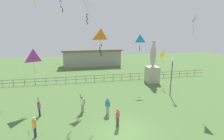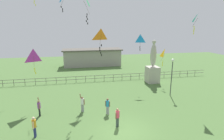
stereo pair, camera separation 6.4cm
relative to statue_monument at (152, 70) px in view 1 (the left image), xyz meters
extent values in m
plane|color=#4C7038|center=(-7.59, -11.86, -1.97)|extent=(80.00, 80.00, 0.00)
cube|color=#B2AD9E|center=(0.00, 0.00, -0.76)|extent=(1.76, 1.76, 2.41)
ellipsoid|color=#B2AD9E|center=(0.00, 0.00, 2.14)|extent=(0.90, 0.76, 3.41)
sphere|color=#B2AD9E|center=(0.00, 0.00, 4.10)|extent=(0.56, 0.56, 0.56)
cylinder|color=#38383D|center=(0.02, -5.41, 0.13)|extent=(0.10, 0.10, 4.19)
sphere|color=white|center=(0.02, -5.41, 2.37)|extent=(0.36, 0.36, 0.36)
cylinder|color=#99999E|center=(-10.75, -7.79, -1.56)|extent=(0.14, 0.14, 0.81)
cylinder|color=#99999E|center=(-10.60, -7.85, -1.56)|extent=(0.14, 0.14, 0.81)
cylinder|color=white|center=(-10.67, -7.82, -0.87)|extent=(0.30, 0.30, 0.57)
sphere|color=#8C6647|center=(-10.67, -7.82, -0.48)|extent=(0.22, 0.22, 0.22)
cylinder|color=#8C6647|center=(-10.84, -7.70, -0.37)|extent=(0.15, 0.19, 0.55)
cylinder|color=#8C6647|center=(-10.49, -7.89, -0.91)|extent=(0.09, 0.09, 0.54)
cylinder|color=black|center=(-14.67, -7.82, -1.58)|extent=(0.13, 0.13, 0.78)
cylinder|color=black|center=(-14.61, -7.96, -1.58)|extent=(0.13, 0.13, 0.78)
cylinder|color=purple|center=(-14.64, -7.89, -0.91)|extent=(0.28, 0.28, 0.55)
sphere|color=#8C6647|center=(-14.64, -7.89, -0.53)|extent=(0.21, 0.21, 0.21)
cylinder|color=#8C6647|center=(-14.67, -7.69, -0.42)|extent=(0.21, 0.15, 0.53)
cylinder|color=#8C6647|center=(-14.57, -8.06, -0.95)|extent=(0.09, 0.09, 0.52)
cylinder|color=#3F4C47|center=(-8.00, -11.19, -1.55)|extent=(0.14, 0.14, 0.84)
cylinder|color=#3F4C47|center=(-7.87, -11.09, -1.55)|extent=(0.14, 0.14, 0.84)
cylinder|color=#D83F59|center=(-7.93, -11.14, -0.83)|extent=(0.31, 0.31, 0.59)
sphere|color=#8C6647|center=(-7.93, -11.14, -0.43)|extent=(0.22, 0.22, 0.22)
cylinder|color=#8C6647|center=(-8.10, -11.26, -0.87)|extent=(0.09, 0.09, 0.56)
cylinder|color=#8C6647|center=(-7.77, -11.02, -0.87)|extent=(0.09, 0.09, 0.56)
cylinder|color=#99999E|center=(-8.28, -8.83, -1.56)|extent=(0.14, 0.14, 0.82)
cylinder|color=#99999E|center=(-8.42, -8.75, -1.56)|extent=(0.14, 0.14, 0.82)
cylinder|color=#268CBF|center=(-8.35, -8.79, -0.85)|extent=(0.30, 0.30, 0.58)
sphere|color=#8C6647|center=(-8.35, -8.79, -0.45)|extent=(0.22, 0.22, 0.22)
cylinder|color=#8C6647|center=(-8.17, -8.89, -0.89)|extent=(0.09, 0.09, 0.55)
cylinder|color=#8C6647|center=(-8.52, -8.69, -0.89)|extent=(0.09, 0.09, 0.55)
cylinder|color=navy|center=(-14.36, -11.41, -1.55)|extent=(0.14, 0.14, 0.84)
cylinder|color=navy|center=(-14.35, -11.25, -1.55)|extent=(0.14, 0.14, 0.84)
cylinder|color=orange|center=(-14.36, -11.33, -0.83)|extent=(0.31, 0.31, 0.59)
sphere|color=beige|center=(-14.36, -11.33, -0.43)|extent=(0.22, 0.22, 0.22)
cylinder|color=beige|center=(-14.37, -11.53, -0.87)|extent=(0.09, 0.09, 0.56)
cylinder|color=beige|center=(-14.34, -11.12, -0.87)|extent=(0.09, 0.09, 0.56)
cylinder|color=#4C381E|center=(-12.30, -3.10, 8.72)|extent=(0.42, 0.13, 0.90)
cube|color=black|center=(-12.40, -3.15, 8.27)|extent=(0.08, 0.02, 0.20)
cube|color=black|center=(-12.27, -3.09, 8.05)|extent=(0.09, 0.02, 0.20)
cube|color=black|center=(-12.27, -3.09, 7.83)|extent=(0.09, 0.04, 0.20)
pyramid|color=#198CD1|center=(-2.66, -1.45, 4.68)|extent=(1.08, 0.73, 1.07)
cylinder|color=#4C381E|center=(-2.72, -1.68, 4.14)|extent=(0.14, 0.48, 1.07)
cube|color=black|center=(-2.74, -1.69, 3.62)|extent=(0.10, 0.04, 0.21)
cube|color=black|center=(-2.72, -1.68, 3.40)|extent=(0.08, 0.05, 0.20)
cube|color=black|center=(-2.70, -1.67, 3.18)|extent=(0.11, 0.04, 0.21)
pyramid|color=yellow|center=(1.16, -1.19, 2.62)|extent=(0.53, 0.80, 1.16)
cylinder|color=#4C381E|center=(0.91, -1.19, 2.04)|extent=(0.52, 0.02, 1.16)
cube|color=yellow|center=(0.97, -1.16, 1.48)|extent=(0.11, 0.01, 0.21)
cube|color=yellow|center=(0.90, -1.19, 1.26)|extent=(0.09, 0.04, 0.20)
cube|color=yellow|center=(0.90, -1.19, 1.04)|extent=(0.09, 0.02, 0.20)
cube|color=yellow|center=(0.92, -1.18, 0.82)|extent=(0.11, 0.05, 0.21)
pyramid|color=#B22DB2|center=(-15.16, -5.57, 3.37)|extent=(1.28, 0.91, 1.40)
cylinder|color=#4C381E|center=(-15.25, -5.37, 2.67)|extent=(0.20, 0.42, 1.41)
cube|color=yellow|center=(-15.25, -5.37, 2.01)|extent=(0.09, 0.05, 0.20)
cube|color=yellow|center=(-15.25, -5.37, 1.79)|extent=(0.11, 0.04, 0.21)
cube|color=yellow|center=(-15.19, -5.34, 1.57)|extent=(0.09, 0.01, 0.20)
cylinder|color=#4C381E|center=(-9.84, -5.43, 8.10)|extent=(0.62, 0.14, 1.47)
cube|color=black|center=(-9.80, -5.41, 7.39)|extent=(0.08, 0.05, 0.20)
cube|color=black|center=(-9.84, -5.43, 7.17)|extent=(0.08, 0.04, 0.20)
cube|color=black|center=(-9.77, -5.39, 6.95)|extent=(0.11, 0.03, 0.21)
cube|color=black|center=(-9.88, -5.45, 6.73)|extent=(0.11, 0.03, 0.21)
cube|color=black|center=(-9.76, -5.39, 6.51)|extent=(0.09, 0.04, 0.20)
cube|color=yellow|center=(-15.95, 1.32, 9.34)|extent=(0.12, 0.02, 0.21)
cube|color=yellow|center=(-15.99, 1.30, 9.12)|extent=(0.10, 0.04, 0.21)
cube|color=yellow|center=(-15.86, 1.37, 8.90)|extent=(0.11, 0.02, 0.21)
pyramid|color=#19B2B2|center=(1.32, -7.33, 7.05)|extent=(0.94, 0.98, 0.88)
cylinder|color=#4C381E|center=(1.15, -7.17, 6.62)|extent=(0.36, 0.32, 0.88)
cube|color=yellow|center=(1.07, -7.21, 6.17)|extent=(0.11, 0.02, 0.21)
cube|color=yellow|center=(1.13, -7.18, 5.95)|extent=(0.10, 0.04, 0.20)
cube|color=yellow|center=(1.10, -7.19, 5.73)|extent=(0.09, 0.04, 0.20)
cube|color=yellow|center=(1.11, -7.19, 5.51)|extent=(0.11, 0.04, 0.21)
pyramid|color=orange|center=(-8.82, -8.40, 5.52)|extent=(1.16, 0.68, 1.01)
cylinder|color=#4C381E|center=(-8.86, -8.28, 5.02)|extent=(0.12, 0.26, 1.01)
cube|color=black|center=(-8.79, -8.24, 4.55)|extent=(0.08, 0.04, 0.20)
cube|color=black|center=(-8.95, -8.32, 4.33)|extent=(0.09, 0.02, 0.20)
cube|color=black|center=(-8.94, -8.32, 4.11)|extent=(0.11, 0.05, 0.21)
cube|color=black|center=(-8.87, -8.28, 3.89)|extent=(0.09, 0.05, 0.20)
cube|color=black|center=(-8.79, -8.24, 3.67)|extent=(0.11, 0.02, 0.21)
cylinder|color=#4C4742|center=(-21.32, 2.14, -1.49)|extent=(0.06, 0.06, 0.95)
cylinder|color=#4C4742|center=(-19.89, 2.14, -1.49)|extent=(0.06, 0.06, 0.95)
cylinder|color=#4C4742|center=(-18.42, 2.14, -1.49)|extent=(0.06, 0.06, 0.95)
cylinder|color=#4C4742|center=(-17.02, 2.14, -1.49)|extent=(0.06, 0.06, 0.95)
cylinder|color=#4C4742|center=(-15.55, 2.14, -1.49)|extent=(0.06, 0.06, 0.95)
cylinder|color=#4C4742|center=(-14.12, 2.14, -1.49)|extent=(0.06, 0.06, 0.95)
cylinder|color=#4C4742|center=(-12.71, 2.14, -1.49)|extent=(0.06, 0.06, 0.95)
cylinder|color=#4C4742|center=(-11.26, 2.14, -1.49)|extent=(0.06, 0.06, 0.95)
cylinder|color=#4C4742|center=(-9.83, 2.14, -1.49)|extent=(0.06, 0.06, 0.95)
cylinder|color=#4C4742|center=(-8.43, 2.14, -1.49)|extent=(0.06, 0.06, 0.95)
cylinder|color=#4C4742|center=(-6.98, 2.14, -1.49)|extent=(0.06, 0.06, 0.95)
cylinder|color=#4C4742|center=(-5.53, 2.14, -1.49)|extent=(0.06, 0.06, 0.95)
cylinder|color=#4C4742|center=(-4.12, 2.14, -1.49)|extent=(0.06, 0.06, 0.95)
cylinder|color=#4C4742|center=(-2.69, 2.14, -1.49)|extent=(0.06, 0.06, 0.95)
cylinder|color=#4C4742|center=(-1.26, 2.14, -1.49)|extent=(0.06, 0.06, 0.95)
cylinder|color=#4C4742|center=(0.20, 2.14, -1.49)|extent=(0.06, 0.06, 0.95)
cylinder|color=#4C4742|center=(1.60, 2.14, -1.49)|extent=(0.06, 0.06, 0.95)
cylinder|color=#4C4742|center=(3.05, 2.14, -1.49)|extent=(0.06, 0.06, 0.95)
cylinder|color=#4C4742|center=(4.50, 2.14, -1.49)|extent=(0.06, 0.06, 0.95)
cylinder|color=#4C4742|center=(5.93, 2.14, -1.49)|extent=(0.06, 0.06, 0.95)
cylinder|color=#4C4742|center=(7.35, 2.14, -1.49)|extent=(0.06, 0.06, 0.95)
cylinder|color=#4C4742|center=(8.76, 2.14, -1.49)|extent=(0.06, 0.06, 0.95)
cube|color=#4C4742|center=(-7.59, 2.14, -1.06)|extent=(36.00, 0.05, 0.05)
cube|color=#4C4742|center=(-7.59, 2.14, -1.49)|extent=(36.00, 0.05, 0.05)
cube|color=gray|center=(-7.67, 14.14, -0.30)|extent=(11.89, 3.89, 3.34)
cube|color=#59544C|center=(-7.67, 14.14, 1.49)|extent=(12.49, 4.49, 0.24)
camera|label=1|loc=(-11.08, -24.28, 6.13)|focal=28.80mm
camera|label=2|loc=(-11.02, -24.30, 6.13)|focal=28.80mm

